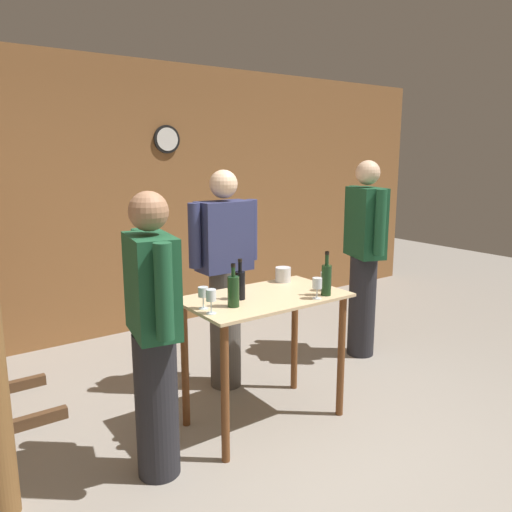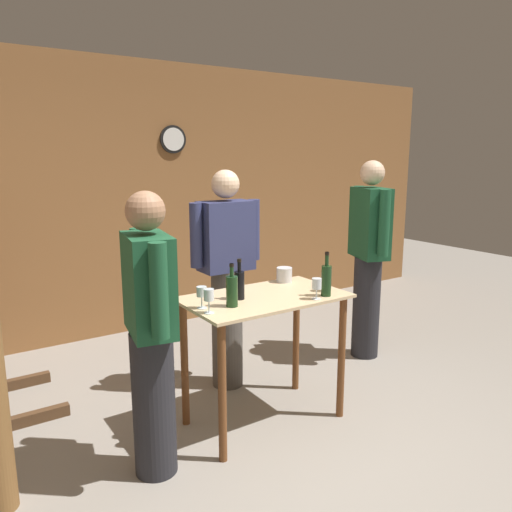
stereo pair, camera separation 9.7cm
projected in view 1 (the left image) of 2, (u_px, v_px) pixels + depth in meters
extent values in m
plane|color=gray|center=(299.00, 469.00, 2.90)|extent=(14.00, 14.00, 0.00)
cube|color=brown|center=(115.00, 201.00, 4.87)|extent=(8.40, 0.05, 2.70)
cylinder|color=black|center=(167.00, 139.00, 5.04)|extent=(0.28, 0.03, 0.28)
cylinder|color=white|center=(167.00, 139.00, 5.03)|extent=(0.23, 0.01, 0.23)
cube|color=#D1B284|center=(265.00, 297.00, 3.27)|extent=(1.06, 0.62, 0.02)
cylinder|color=brown|center=(225.00, 394.00, 2.89)|extent=(0.05, 0.05, 0.87)
cylinder|color=brown|center=(341.00, 356.00, 3.42)|extent=(0.05, 0.05, 0.87)
cylinder|color=brown|center=(185.00, 365.00, 3.29)|extent=(0.05, 0.05, 0.87)
cylinder|color=brown|center=(295.00, 335.00, 3.82)|extent=(0.05, 0.05, 0.87)
cylinder|color=#193819|center=(233.00, 292.00, 3.02)|extent=(0.07, 0.07, 0.19)
cylinder|color=#193819|center=(233.00, 270.00, 2.99)|extent=(0.02, 0.02, 0.08)
cylinder|color=black|center=(233.00, 265.00, 2.98)|extent=(0.03, 0.03, 0.02)
cylinder|color=black|center=(240.00, 286.00, 3.17)|extent=(0.06, 0.06, 0.18)
cylinder|color=black|center=(240.00, 265.00, 3.15)|extent=(0.02, 0.02, 0.08)
cylinder|color=black|center=(240.00, 260.00, 3.14)|extent=(0.03, 0.03, 0.02)
cylinder|color=#193819|center=(326.00, 280.00, 3.26)|extent=(0.07, 0.07, 0.20)
cylinder|color=#193819|center=(327.00, 258.00, 3.23)|extent=(0.02, 0.02, 0.09)
cylinder|color=black|center=(327.00, 253.00, 3.22)|extent=(0.03, 0.03, 0.02)
cylinder|color=silver|center=(211.00, 313.00, 2.90)|extent=(0.06, 0.06, 0.00)
cylinder|color=silver|center=(211.00, 307.00, 2.89)|extent=(0.01, 0.01, 0.07)
cylinder|color=silver|center=(211.00, 295.00, 2.88)|extent=(0.06, 0.06, 0.07)
cylinder|color=silver|center=(204.00, 308.00, 2.99)|extent=(0.06, 0.06, 0.00)
cylinder|color=silver|center=(203.00, 302.00, 2.99)|extent=(0.01, 0.01, 0.07)
cylinder|color=silver|center=(203.00, 292.00, 2.97)|extent=(0.06, 0.06, 0.06)
cylinder|color=silver|center=(317.00, 298.00, 3.20)|extent=(0.06, 0.06, 0.00)
cylinder|color=silver|center=(317.00, 293.00, 3.19)|extent=(0.01, 0.01, 0.07)
cylinder|color=silver|center=(317.00, 283.00, 3.18)|extent=(0.06, 0.06, 0.07)
cylinder|color=silver|center=(325.00, 290.00, 3.39)|extent=(0.06, 0.06, 0.00)
cylinder|color=silver|center=(325.00, 285.00, 3.38)|extent=(0.01, 0.01, 0.07)
cylinder|color=silver|center=(325.00, 276.00, 3.37)|extent=(0.06, 0.06, 0.06)
cylinder|color=silver|center=(283.00, 275.00, 3.62)|extent=(0.11, 0.11, 0.11)
cylinder|color=#232328|center=(362.00, 306.00, 4.49)|extent=(0.24, 0.24, 0.91)
cube|color=#194C2D|center=(366.00, 222.00, 4.34)|extent=(0.34, 0.45, 0.61)
sphere|color=beige|center=(368.00, 173.00, 4.25)|extent=(0.21, 0.21, 0.21)
cylinder|color=#194C2D|center=(353.00, 216.00, 4.57)|extent=(0.09, 0.09, 0.55)
cylinder|color=#194C2D|center=(380.00, 223.00, 4.09)|extent=(0.09, 0.09, 0.55)
cylinder|color=#4C4742|center=(225.00, 328.00, 3.87)|extent=(0.24, 0.24, 0.93)
cube|color=navy|center=(224.00, 236.00, 3.73)|extent=(0.40, 0.22, 0.52)
sphere|color=beige|center=(223.00, 184.00, 3.65)|extent=(0.21, 0.21, 0.21)
cylinder|color=navy|center=(251.00, 230.00, 3.87)|extent=(0.09, 0.09, 0.47)
cylinder|color=navy|center=(194.00, 236.00, 3.58)|extent=(0.09, 0.09, 0.47)
cylinder|color=#232328|center=(157.00, 405.00, 2.79)|extent=(0.24, 0.24, 0.84)
cube|color=#194C2D|center=(152.00, 285.00, 2.65)|extent=(0.29, 0.43, 0.54)
sphere|color=#9E7051|center=(148.00, 211.00, 2.57)|extent=(0.21, 0.21, 0.21)
cylinder|color=#194C2D|center=(164.00, 292.00, 2.42)|extent=(0.09, 0.09, 0.48)
cylinder|color=#194C2D|center=(141.00, 271.00, 2.86)|extent=(0.09, 0.09, 0.48)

